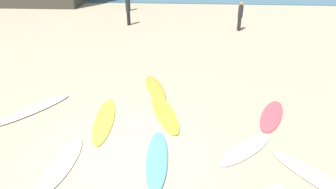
{
  "coord_description": "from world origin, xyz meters",
  "views": [
    {
      "loc": [
        1.62,
        -5.59,
        4.62
      ],
      "look_at": [
        1.03,
        2.54,
        0.3
      ],
      "focal_mm": 30.45,
      "sensor_mm": 36.0,
      "label": 1
    }
  ],
  "objects_px": {
    "surfboard_9": "(104,120)",
    "surfboard_2": "(155,88)",
    "surfboard_5": "(157,159)",
    "surfboard_8": "(62,163)",
    "surfboard_1": "(165,112)",
    "surfboard_7": "(33,109)",
    "beachgoer_mid": "(240,15)",
    "surfboard_0": "(321,181)",
    "beachgoer_near": "(128,9)",
    "surfboard_3": "(272,116)",
    "surfboard_4": "(246,149)"
  },
  "relations": [
    {
      "from": "surfboard_5",
      "to": "beachgoer_near",
      "type": "bearing_deg",
      "value": -79.46
    },
    {
      "from": "surfboard_0",
      "to": "beachgoer_mid",
      "type": "bearing_deg",
      "value": 49.99
    },
    {
      "from": "surfboard_5",
      "to": "surfboard_8",
      "type": "relative_size",
      "value": 1.12
    },
    {
      "from": "surfboard_4",
      "to": "beachgoer_near",
      "type": "distance_m",
      "value": 13.39
    },
    {
      "from": "surfboard_9",
      "to": "surfboard_2",
      "type": "bearing_deg",
      "value": -126.94
    },
    {
      "from": "surfboard_5",
      "to": "surfboard_9",
      "type": "distance_m",
      "value": 2.36
    },
    {
      "from": "surfboard_0",
      "to": "surfboard_5",
      "type": "distance_m",
      "value": 3.7
    },
    {
      "from": "surfboard_5",
      "to": "surfboard_8",
      "type": "xyz_separation_m",
      "value": [
        -2.22,
        -0.31,
        -0.0
      ]
    },
    {
      "from": "surfboard_8",
      "to": "surfboard_9",
      "type": "bearing_deg",
      "value": -101.21
    },
    {
      "from": "surfboard_3",
      "to": "surfboard_7",
      "type": "distance_m",
      "value": 7.36
    },
    {
      "from": "surfboard_1",
      "to": "surfboard_4",
      "type": "xyz_separation_m",
      "value": [
        2.21,
        -1.58,
        -0.01
      ]
    },
    {
      "from": "surfboard_2",
      "to": "beachgoer_mid",
      "type": "height_order",
      "value": "beachgoer_mid"
    },
    {
      "from": "surfboard_2",
      "to": "surfboard_5",
      "type": "distance_m",
      "value": 3.79
    },
    {
      "from": "surfboard_1",
      "to": "surfboard_4",
      "type": "distance_m",
      "value": 2.72
    },
    {
      "from": "beachgoer_mid",
      "to": "surfboard_0",
      "type": "bearing_deg",
      "value": 168.84
    },
    {
      "from": "surfboard_1",
      "to": "surfboard_9",
      "type": "distance_m",
      "value": 1.82
    },
    {
      "from": "surfboard_4",
      "to": "surfboard_7",
      "type": "relative_size",
      "value": 0.78
    },
    {
      "from": "surfboard_0",
      "to": "surfboard_4",
      "type": "bearing_deg",
      "value": 105.27
    },
    {
      "from": "beachgoer_near",
      "to": "surfboard_3",
      "type": "bearing_deg",
      "value": -136.34
    },
    {
      "from": "surfboard_8",
      "to": "beachgoer_mid",
      "type": "height_order",
      "value": "beachgoer_mid"
    },
    {
      "from": "surfboard_2",
      "to": "surfboard_7",
      "type": "xyz_separation_m",
      "value": [
        -3.64,
        -1.73,
        -0.0
      ]
    },
    {
      "from": "surfboard_0",
      "to": "beachgoer_mid",
      "type": "distance_m",
      "value": 12.43
    },
    {
      "from": "surfboard_5",
      "to": "beachgoer_mid",
      "type": "distance_m",
      "value": 12.52
    },
    {
      "from": "surfboard_4",
      "to": "surfboard_2",
      "type": "bearing_deg",
      "value": -3.97
    },
    {
      "from": "surfboard_9",
      "to": "beachgoer_mid",
      "type": "distance_m",
      "value": 11.7
    },
    {
      "from": "surfboard_7",
      "to": "surfboard_2",
      "type": "bearing_deg",
      "value": 60.54
    },
    {
      "from": "surfboard_7",
      "to": "beachgoer_mid",
      "type": "height_order",
      "value": "beachgoer_mid"
    },
    {
      "from": "surfboard_3",
      "to": "surfboard_8",
      "type": "relative_size",
      "value": 1.0
    },
    {
      "from": "beachgoer_mid",
      "to": "surfboard_7",
      "type": "bearing_deg",
      "value": 130.7
    },
    {
      "from": "surfboard_3",
      "to": "surfboard_2",
      "type": "bearing_deg",
      "value": 0.72
    },
    {
      "from": "surfboard_4",
      "to": "surfboard_7",
      "type": "xyz_separation_m",
      "value": [
        -6.32,
        1.47,
        0.01
      ]
    },
    {
      "from": "surfboard_2",
      "to": "surfboard_9",
      "type": "height_order",
      "value": "surfboard_2"
    },
    {
      "from": "surfboard_1",
      "to": "surfboard_8",
      "type": "height_order",
      "value": "surfboard_1"
    },
    {
      "from": "surfboard_3",
      "to": "surfboard_5",
      "type": "relative_size",
      "value": 0.89
    },
    {
      "from": "surfboard_8",
      "to": "beachgoer_mid",
      "type": "bearing_deg",
      "value": -112.68
    },
    {
      "from": "surfboard_5",
      "to": "surfboard_2",
      "type": "bearing_deg",
      "value": -86.39
    },
    {
      "from": "surfboard_3",
      "to": "surfboard_9",
      "type": "distance_m",
      "value": 5.02
    },
    {
      "from": "surfboard_0",
      "to": "beachgoer_near",
      "type": "bearing_deg",
      "value": 77.34
    },
    {
      "from": "surfboard_0",
      "to": "surfboard_7",
      "type": "distance_m",
      "value": 8.17
    },
    {
      "from": "surfboard_3",
      "to": "surfboard_5",
      "type": "bearing_deg",
      "value": 57.58
    },
    {
      "from": "surfboard_0",
      "to": "surfboard_2",
      "type": "xyz_separation_m",
      "value": [
        -4.14,
        4.21,
        0.01
      ]
    },
    {
      "from": "surfboard_0",
      "to": "surfboard_4",
      "type": "relative_size",
      "value": 1.27
    },
    {
      "from": "surfboard_2",
      "to": "surfboard_9",
      "type": "xyz_separation_m",
      "value": [
        -1.27,
        -2.16,
        -0.01
      ]
    },
    {
      "from": "surfboard_1",
      "to": "beachgoer_mid",
      "type": "distance_m",
      "value": 10.5
    },
    {
      "from": "surfboard_3",
      "to": "beachgoer_mid",
      "type": "relative_size",
      "value": 1.18
    },
    {
      "from": "surfboard_8",
      "to": "surfboard_4",
      "type": "bearing_deg",
      "value": -166.04
    },
    {
      "from": "surfboard_5",
      "to": "surfboard_9",
      "type": "xyz_separation_m",
      "value": [
        -1.73,
        1.6,
        -0.0
      ]
    },
    {
      "from": "surfboard_7",
      "to": "beachgoer_mid",
      "type": "relative_size",
      "value": 1.5
    },
    {
      "from": "surfboard_2",
      "to": "beachgoer_mid",
      "type": "bearing_deg",
      "value": -134.69
    },
    {
      "from": "surfboard_0",
      "to": "surfboard_3",
      "type": "xyz_separation_m",
      "value": [
        -0.42,
        2.65,
        0.0
      ]
    }
  ]
}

